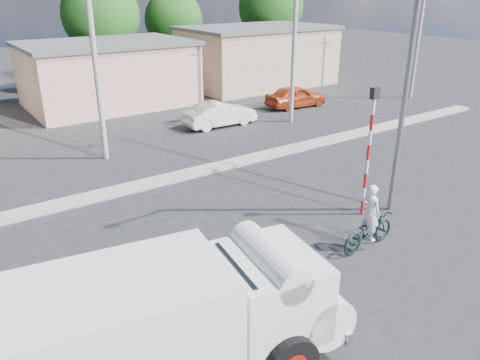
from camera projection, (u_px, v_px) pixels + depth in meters
ground_plane at (325, 263)px, 13.23m from camera, size 120.00×120.00×0.00m
median at (188, 174)px, 19.26m from camera, size 40.00×0.80×0.16m
truck at (188, 316)px, 8.89m from camera, size 6.58×3.29×2.60m
bicycle at (368, 231)px, 13.79m from camera, size 2.15×0.84×1.11m
cyclist at (369, 222)px, 13.67m from camera, size 0.45×0.65×1.74m
car_cream at (220, 114)px, 25.92m from camera, size 4.16×1.53×1.36m
car_red at (296, 96)px, 30.02m from camera, size 4.19×1.91×1.39m
traffic_pole at (370, 142)px, 15.06m from camera, size 0.28×0.18×4.36m
streetlight at (406, 66)px, 14.41m from camera, size 2.34×0.22×9.00m
building_row at (94, 73)px, 29.66m from camera, size 37.80×7.30×4.44m
tree_row at (96, 19)px, 34.86m from camera, size 43.62×7.43×8.42m
utility_poles at (203, 57)px, 22.48m from camera, size 35.40×0.24×8.00m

